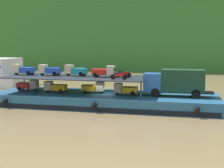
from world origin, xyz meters
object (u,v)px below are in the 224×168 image
mini_truck_lower_stern (28,85)px  mini_truck_upper_fore (75,70)px  mini_truck_lower_fore (125,89)px  mini_truck_upper_stern (23,70)px  covered_lorry (176,82)px  motorcycle_upper_port (119,76)px  motorcycle_upper_centre (123,74)px  mini_truck_lower_mid (93,87)px  mini_truck_lower_aft (55,87)px  mini_truck_upper_bow (104,71)px  cargo_barge (104,100)px  mini_truck_upper_mid (49,70)px

mini_truck_lower_stern → mini_truck_upper_fore: 6.74m
mini_truck_lower_fore → mini_truck_upper_stern: 13.88m
covered_lorry → motorcycle_upper_port: 6.61m
mini_truck_lower_fore → motorcycle_upper_centre: 1.84m
mini_truck_lower_mid → motorcycle_upper_centre: size_ratio=1.47×
mini_truck_lower_stern → mini_truck_lower_mid: same height
mini_truck_lower_stern → mini_truck_lower_aft: 4.21m
mini_truck_upper_bow → mini_truck_upper_fore: bearing=170.9°
cargo_barge → mini_truck_lower_stern: (-10.33, 0.46, 1.44)m
covered_lorry → cargo_barge: bearing=179.6°
cargo_barge → mini_truck_upper_bow: bearing=93.6°
mini_truck_lower_stern → mini_truck_upper_bow: mini_truck_upper_bow is taller
mini_truck_upper_mid → mini_truck_upper_fore: (3.45, 0.20, 0.00)m
mini_truck_upper_fore → motorcycle_upper_port: size_ratio=1.47×
cargo_barge → mini_truck_upper_mid: mini_truck_upper_mid is taller
mini_truck_lower_aft → mini_truck_upper_stern: (-4.78, 0.92, 2.00)m
mini_truck_upper_fore → mini_truck_lower_aft: bearing=-153.7°
mini_truck_upper_bow → mini_truck_lower_mid: bearing=176.7°
mini_truck_upper_fore → motorcycle_upper_centre: mini_truck_upper_fore is taller
mini_truck_lower_stern → mini_truck_upper_mid: bearing=1.5°
mini_truck_upper_bow → motorcycle_upper_centre: (2.37, -0.10, -0.26)m
mini_truck_lower_stern → mini_truck_upper_bow: (10.32, -0.34, 2.00)m
mini_truck_upper_fore → motorcycle_upper_port: bearing=-25.3°
mini_truck_lower_aft → motorcycle_upper_centre: 8.75m
mini_truck_upper_mid → motorcycle_upper_centre: size_ratio=1.45×
mini_truck_upper_mid → motorcycle_upper_port: (9.64, -2.72, -0.26)m
motorcycle_upper_centre → mini_truck_upper_mid: bearing=176.9°
covered_lorry → mini_truck_upper_bow: bearing=178.8°
mini_truck_lower_stern → motorcycle_upper_centre: (12.69, -0.44, 1.74)m
mini_truck_lower_mid → motorcycle_upper_port: (3.69, -2.38, 1.74)m
cargo_barge → mini_truck_upper_fore: 5.25m
motorcycle_upper_port → mini_truck_upper_fore: bearing=154.7°
covered_lorry → mini_truck_lower_fore: size_ratio=2.84×
mini_truck_lower_fore → motorcycle_upper_centre: (-0.36, 0.46, 1.74)m
mini_truck_upper_stern → mini_truck_upper_mid: (3.63, 0.02, 0.00)m
cargo_barge → mini_truck_upper_stern: (-10.98, 0.52, 3.44)m
cargo_barge → mini_truck_lower_aft: bearing=-176.3°
mini_truck_upper_bow → motorcycle_upper_centre: bearing=-2.4°
motorcycle_upper_port → motorcycle_upper_centre: (0.07, 2.20, 0.00)m
covered_lorry → motorcycle_upper_centre: 6.19m
mini_truck_lower_fore → mini_truck_upper_bow: 3.43m
mini_truck_lower_stern → mini_truck_upper_fore: (6.43, 0.28, 2.00)m
covered_lorry → mini_truck_upper_bow: (-8.52, 0.18, 1.00)m
mini_truck_lower_fore → mini_truck_upper_bow: size_ratio=1.01×
mini_truck_lower_mid → mini_truck_upper_mid: (-5.95, 0.34, 2.00)m
cargo_barge → covered_lorry: (8.51, -0.06, 2.45)m
cargo_barge → mini_truck_upper_mid: 8.13m
mini_truck_lower_stern → mini_truck_upper_mid: mini_truck_upper_mid is taller
mini_truck_lower_stern → mini_truck_upper_bow: 10.52m
motorcycle_upper_centre → mini_truck_upper_stern: bearing=177.8°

